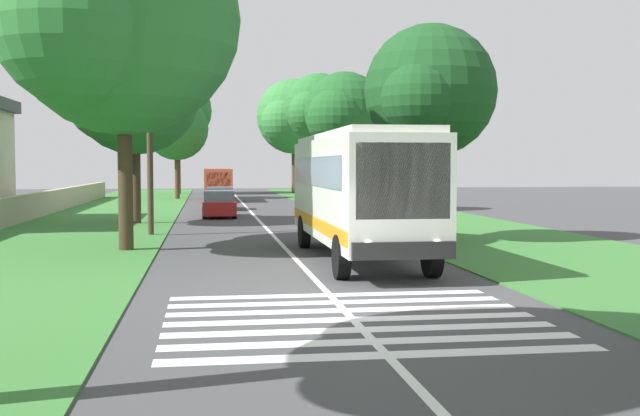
% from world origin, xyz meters
% --- Properties ---
extents(ground, '(160.00, 160.00, 0.00)m').
position_xyz_m(ground, '(0.00, 0.00, 0.00)').
color(ground, '#424244').
extents(grass_verge_left, '(120.00, 8.00, 0.04)m').
position_xyz_m(grass_verge_left, '(15.00, 8.20, 0.02)').
color(grass_verge_left, '#387533').
rests_on(grass_verge_left, ground).
extents(grass_verge_right, '(120.00, 8.00, 0.04)m').
position_xyz_m(grass_verge_right, '(15.00, -8.20, 0.02)').
color(grass_verge_right, '#387533').
rests_on(grass_verge_right, ground).
extents(centre_line, '(110.00, 0.16, 0.01)m').
position_xyz_m(centre_line, '(15.00, 0.00, 0.00)').
color(centre_line, silver).
rests_on(centre_line, ground).
extents(coach_bus, '(11.16, 2.62, 3.73)m').
position_xyz_m(coach_bus, '(7.37, -1.80, 2.15)').
color(coach_bus, silver).
rests_on(coach_bus, ground).
extents(zebra_crossing, '(5.85, 6.80, 0.01)m').
position_xyz_m(zebra_crossing, '(-1.56, 0.00, 0.00)').
color(zebra_crossing, silver).
rests_on(zebra_crossing, ground).
extents(trailing_car_0, '(4.30, 1.78, 1.43)m').
position_xyz_m(trailing_car_0, '(27.14, 1.96, 0.67)').
color(trailing_car_0, '#B21E1E').
rests_on(trailing_car_0, ground).
extents(trailing_car_1, '(4.30, 1.78, 1.43)m').
position_xyz_m(trailing_car_1, '(34.49, 1.80, 0.67)').
color(trailing_car_1, black).
rests_on(trailing_car_1, ground).
extents(trailing_minibus_0, '(6.00, 2.14, 2.53)m').
position_xyz_m(trailing_minibus_0, '(45.80, 1.75, 1.55)').
color(trailing_minibus_0, '#CC4C33').
rests_on(trailing_minibus_0, ground).
extents(roadside_tree_left_0, '(8.25, 6.60, 11.34)m').
position_xyz_m(roadside_tree_left_0, '(61.61, 5.56, 7.86)').
color(roadside_tree_left_0, '#3D2D1E').
rests_on(roadside_tree_left_0, grass_verge_left).
extents(roadside_tree_left_2, '(7.27, 6.21, 9.46)m').
position_xyz_m(roadside_tree_left_2, '(22.61, 6.12, 6.24)').
color(roadside_tree_left_2, '#3D2D1E').
rests_on(roadside_tree_left_2, grass_verge_left).
extents(roadside_tree_left_3, '(6.20, 5.20, 8.36)m').
position_xyz_m(roadside_tree_left_3, '(50.36, 5.12, 5.66)').
color(roadside_tree_left_3, '#4C3826').
rests_on(roadside_tree_left_3, grass_verge_left).
extents(roadside_tree_left_4, '(9.32, 7.56, 11.29)m').
position_xyz_m(roadside_tree_left_4, '(10.90, 5.44, 7.32)').
color(roadside_tree_left_4, '#3D2D1E').
rests_on(roadside_tree_left_4, grass_verge_left).
extents(roadside_tree_right_1, '(8.95, 7.39, 11.26)m').
position_xyz_m(roadside_tree_right_1, '(61.66, -5.80, 7.38)').
color(roadside_tree_right_1, '#4C3826').
rests_on(roadside_tree_right_1, grass_verge_right).
extents(roadside_tree_right_2, '(6.19, 4.95, 8.45)m').
position_xyz_m(roadside_tree_right_2, '(31.78, -5.59, 5.85)').
color(roadside_tree_right_2, '#4C3826').
rests_on(roadside_tree_right_2, grass_verge_right).
extents(roadside_tree_right_3, '(6.25, 5.04, 9.51)m').
position_xyz_m(roadside_tree_right_3, '(41.91, -5.46, 6.85)').
color(roadside_tree_right_3, '#3D2D1E').
rests_on(roadside_tree_right_3, grass_verge_right).
extents(roadside_tree_right_4, '(5.39, 4.84, 7.91)m').
position_xyz_m(roadside_tree_right_4, '(12.46, -5.40, 5.41)').
color(roadside_tree_right_4, brown).
rests_on(roadside_tree_right_4, grass_verge_right).
extents(utility_pole, '(0.24, 1.40, 7.44)m').
position_xyz_m(utility_pole, '(16.35, 4.83, 3.90)').
color(utility_pole, '#473828').
rests_on(utility_pole, grass_verge_left).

